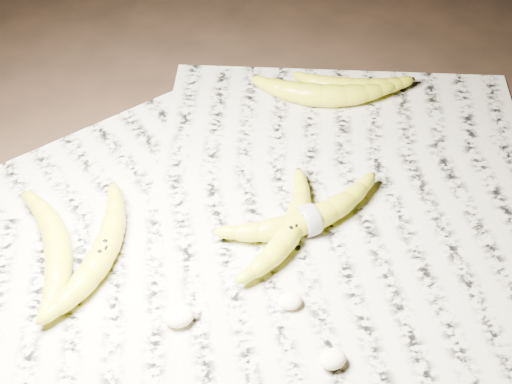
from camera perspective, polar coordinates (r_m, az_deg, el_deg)
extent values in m
plane|color=black|center=(0.95, -0.56, -4.21)|extent=(3.00, 3.00, 0.00)
cube|color=#B6B19C|center=(0.96, 0.71, -3.72)|extent=(0.90, 0.70, 0.01)
torus|color=white|center=(0.95, 4.25, -2.11)|extent=(0.01, 0.04, 0.04)
ellipsoid|color=#F7EABF|center=(0.87, -6.23, -9.70)|extent=(0.04, 0.03, 0.02)
ellipsoid|color=#F7EABF|center=(0.84, 6.16, -13.01)|extent=(0.03, 0.03, 0.02)
ellipsoid|color=#F7EABF|center=(0.88, 2.75, -8.54)|extent=(0.03, 0.03, 0.02)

